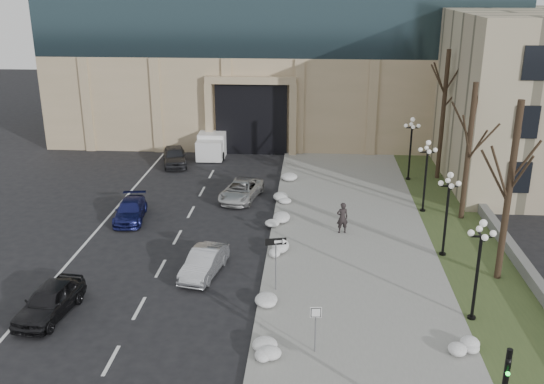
{
  "coord_description": "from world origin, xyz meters",
  "views": [
    {
      "loc": [
        1.19,
        -17.67,
        14.13
      ],
      "look_at": [
        -0.89,
        12.36,
        3.5
      ],
      "focal_mm": 40.0,
      "sensor_mm": 36.0,
      "label": 1
    }
  ],
  "objects_px": {
    "car_e": "(175,156)",
    "lamppost_a": "(479,257)",
    "lamppost_c": "(426,166)",
    "car_d": "(241,190)",
    "car_b": "(204,263)",
    "keep_sign": "(316,320)",
    "car_c": "(130,210)",
    "car_a": "(49,301)",
    "box_truck": "(214,142)",
    "one_way_sign": "(280,248)",
    "lamppost_d": "(411,140)",
    "lamppost_b": "(448,203)",
    "pedestrian": "(342,218)"
  },
  "relations": [
    {
      "from": "pedestrian",
      "to": "car_e",
      "type": "bearing_deg",
      "value": -58.77
    },
    {
      "from": "car_c",
      "to": "box_truck",
      "type": "bearing_deg",
      "value": 72.33
    },
    {
      "from": "lamppost_b",
      "to": "lamppost_d",
      "type": "height_order",
      "value": "same"
    },
    {
      "from": "car_c",
      "to": "lamppost_b",
      "type": "relative_size",
      "value": 0.88
    },
    {
      "from": "car_b",
      "to": "car_d",
      "type": "relative_size",
      "value": 0.86
    },
    {
      "from": "car_b",
      "to": "pedestrian",
      "type": "bearing_deg",
      "value": 48.83
    },
    {
      "from": "one_way_sign",
      "to": "lamppost_b",
      "type": "bearing_deg",
      "value": 14.47
    },
    {
      "from": "car_e",
      "to": "lamppost_b",
      "type": "relative_size",
      "value": 0.93
    },
    {
      "from": "lamppost_c",
      "to": "keep_sign",
      "type": "bearing_deg",
      "value": -113.13
    },
    {
      "from": "keep_sign",
      "to": "lamppost_a",
      "type": "relative_size",
      "value": 0.44
    },
    {
      "from": "car_a",
      "to": "lamppost_b",
      "type": "distance_m",
      "value": 20.08
    },
    {
      "from": "car_c",
      "to": "lamppost_d",
      "type": "bearing_deg",
      "value": 18.56
    },
    {
      "from": "car_e",
      "to": "lamppost_a",
      "type": "distance_m",
      "value": 28.72
    },
    {
      "from": "keep_sign",
      "to": "pedestrian",
      "type": "bearing_deg",
      "value": 77.51
    },
    {
      "from": "car_d",
      "to": "lamppost_a",
      "type": "distance_m",
      "value": 18.98
    },
    {
      "from": "car_a",
      "to": "car_c",
      "type": "distance_m",
      "value": 11.38
    },
    {
      "from": "pedestrian",
      "to": "lamppost_a",
      "type": "relative_size",
      "value": 0.39
    },
    {
      "from": "car_b",
      "to": "car_c",
      "type": "height_order",
      "value": "car_b"
    },
    {
      "from": "lamppost_a",
      "to": "lamppost_d",
      "type": "xyz_separation_m",
      "value": [
        0.0,
        19.5,
        0.0
      ]
    },
    {
      "from": "lamppost_c",
      "to": "car_e",
      "type": "bearing_deg",
      "value": 153.09
    },
    {
      "from": "car_e",
      "to": "one_way_sign",
      "type": "xyz_separation_m",
      "value": [
        9.56,
        -20.2,
        1.55
      ]
    },
    {
      "from": "car_c",
      "to": "lamppost_d",
      "type": "xyz_separation_m",
      "value": [
        18.26,
        8.98,
        2.47
      ]
    },
    {
      "from": "car_e",
      "to": "lamppost_d",
      "type": "distance_m",
      "value": 18.44
    },
    {
      "from": "car_c",
      "to": "car_b",
      "type": "bearing_deg",
      "value": -57.74
    },
    {
      "from": "car_b",
      "to": "keep_sign",
      "type": "distance_m",
      "value": 8.64
    },
    {
      "from": "car_e",
      "to": "pedestrian",
      "type": "bearing_deg",
      "value": -60.52
    },
    {
      "from": "lamppost_c",
      "to": "lamppost_b",
      "type": "bearing_deg",
      "value": -90.0
    },
    {
      "from": "keep_sign",
      "to": "lamppost_c",
      "type": "xyz_separation_m",
      "value": [
        6.83,
        16.0,
        1.52
      ]
    },
    {
      "from": "car_a",
      "to": "lamppost_a",
      "type": "relative_size",
      "value": 0.89
    },
    {
      "from": "lamppost_c",
      "to": "box_truck",
      "type": "bearing_deg",
      "value": 140.19
    },
    {
      "from": "car_b",
      "to": "car_c",
      "type": "xyz_separation_m",
      "value": [
        -5.84,
        6.99,
        -0.05
      ]
    },
    {
      "from": "keep_sign",
      "to": "box_truck",
      "type": "bearing_deg",
      "value": 101.49
    },
    {
      "from": "car_a",
      "to": "lamppost_c",
      "type": "xyz_separation_m",
      "value": [
        18.54,
        13.86,
        2.35
      ]
    },
    {
      "from": "car_b",
      "to": "pedestrian",
      "type": "relative_size",
      "value": 2.13
    },
    {
      "from": "lamppost_d",
      "to": "keep_sign",
      "type": "bearing_deg",
      "value": -106.9
    },
    {
      "from": "car_b",
      "to": "car_e",
      "type": "relative_size",
      "value": 0.9
    },
    {
      "from": "lamppost_c",
      "to": "car_c",
      "type": "bearing_deg",
      "value": -172.26
    },
    {
      "from": "lamppost_b",
      "to": "car_e",
      "type": "bearing_deg",
      "value": 139.08
    },
    {
      "from": "lamppost_c",
      "to": "car_d",
      "type": "bearing_deg",
      "value": 172.22
    },
    {
      "from": "car_b",
      "to": "box_truck",
      "type": "relative_size",
      "value": 0.63
    },
    {
      "from": "car_a",
      "to": "one_way_sign",
      "type": "xyz_separation_m",
      "value": [
        10.0,
        2.84,
        1.58
      ]
    },
    {
      "from": "car_a",
      "to": "car_c",
      "type": "height_order",
      "value": "car_a"
    },
    {
      "from": "one_way_sign",
      "to": "lamppost_a",
      "type": "xyz_separation_m",
      "value": [
        8.54,
        -1.98,
        0.77
      ]
    },
    {
      "from": "car_e",
      "to": "pedestrian",
      "type": "distance_m",
      "value": 18.32
    },
    {
      "from": "pedestrian",
      "to": "one_way_sign",
      "type": "xyz_separation_m",
      "value": [
        -3.24,
        -7.1,
        1.25
      ]
    },
    {
      "from": "car_d",
      "to": "lamppost_c",
      "type": "bearing_deg",
      "value": 3.7
    },
    {
      "from": "one_way_sign",
      "to": "car_b",
      "type": "bearing_deg",
      "value": 144.89
    },
    {
      "from": "box_truck",
      "to": "keep_sign",
      "type": "relative_size",
      "value": 2.99
    },
    {
      "from": "one_way_sign",
      "to": "lamppost_d",
      "type": "relative_size",
      "value": 0.59
    },
    {
      "from": "car_a",
      "to": "keep_sign",
      "type": "xyz_separation_m",
      "value": [
        11.7,
        -2.14,
        0.84
      ]
    }
  ]
}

